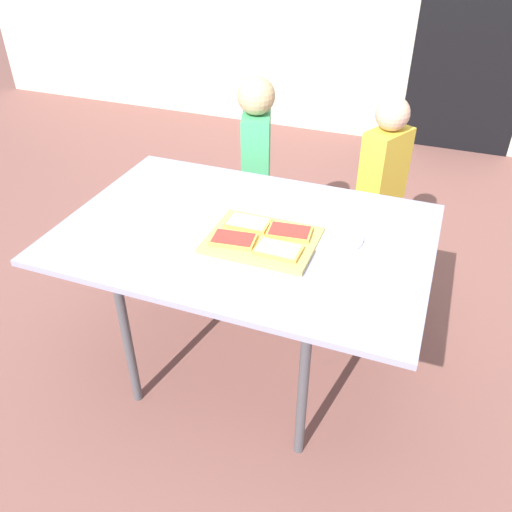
% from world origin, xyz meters
% --- Properties ---
extents(ground_plane, '(16.00, 16.00, 0.00)m').
position_xyz_m(ground_plane, '(0.00, 0.00, 0.00)').
color(ground_plane, brown).
extents(house_door, '(0.90, 0.02, 2.00)m').
position_xyz_m(house_door, '(0.73, 2.97, 1.00)').
color(house_door, black).
rests_on(house_door, ground).
extents(dining_table, '(1.45, 0.99, 0.74)m').
position_xyz_m(dining_table, '(0.00, 0.00, 0.69)').
color(dining_table, '#9393B2').
rests_on(dining_table, ground).
extents(cutting_board, '(0.41, 0.31, 0.02)m').
position_xyz_m(cutting_board, '(0.09, -0.06, 0.75)').
color(cutting_board, tan).
rests_on(cutting_board, dining_table).
extents(pizza_slice_near_left, '(0.18, 0.12, 0.02)m').
position_xyz_m(pizza_slice_near_left, '(0.00, -0.12, 0.77)').
color(pizza_slice_near_left, gold).
rests_on(pizza_slice_near_left, cutting_board).
extents(pizza_slice_far_right, '(0.18, 0.12, 0.02)m').
position_xyz_m(pizza_slice_far_right, '(0.18, 0.01, 0.77)').
color(pizza_slice_far_right, gold).
rests_on(pizza_slice_far_right, cutting_board).
extents(pizza_slice_near_right, '(0.17, 0.11, 0.02)m').
position_xyz_m(pizza_slice_near_right, '(0.18, -0.12, 0.77)').
color(pizza_slice_near_right, gold).
rests_on(pizza_slice_near_right, cutting_board).
extents(pizza_slice_far_left, '(0.17, 0.11, 0.02)m').
position_xyz_m(pizza_slice_far_left, '(0.01, 0.01, 0.77)').
color(pizza_slice_far_left, gold).
rests_on(pizza_slice_far_left, cutting_board).
extents(plate_white_right, '(0.24, 0.24, 0.01)m').
position_xyz_m(plate_white_right, '(0.34, 0.07, 0.74)').
color(plate_white_right, silver).
rests_on(plate_white_right, dining_table).
extents(child_left, '(0.21, 0.27, 1.12)m').
position_xyz_m(child_left, '(-0.24, 0.75, 0.66)').
color(child_left, '#39456F').
rests_on(child_left, ground).
extents(child_right, '(0.23, 0.28, 1.07)m').
position_xyz_m(child_right, '(0.41, 0.84, 0.61)').
color(child_right, navy).
rests_on(child_right, ground).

